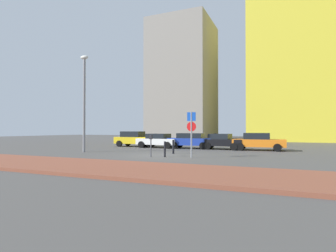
# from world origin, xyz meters

# --- Properties ---
(ground_plane) EXTENTS (120.00, 120.00, 0.00)m
(ground_plane) POSITION_xyz_m (0.00, 0.00, 0.00)
(ground_plane) COLOR #4C4947
(sidewalk_brick) EXTENTS (40.00, 4.33, 0.14)m
(sidewalk_brick) POSITION_xyz_m (0.00, -6.66, 0.07)
(sidewalk_brick) COLOR brown
(sidewalk_brick) RESTS_ON ground
(parked_car_yellow) EXTENTS (4.38, 1.90, 1.58)m
(parked_car_yellow) POSITION_xyz_m (-6.45, 7.90, 0.81)
(parked_car_yellow) COLOR gold
(parked_car_yellow) RESTS_ON ground
(parked_car_white) EXTENTS (4.27, 2.23, 1.37)m
(parked_car_white) POSITION_xyz_m (-3.48, 7.32, 0.72)
(parked_car_white) COLOR white
(parked_car_white) RESTS_ON ground
(parked_car_blue) EXTENTS (4.64, 2.24, 1.43)m
(parked_car_blue) POSITION_xyz_m (-0.10, 7.55, 0.76)
(parked_car_blue) COLOR #1E389E
(parked_car_blue) RESTS_ON ground
(parked_car_black) EXTENTS (4.14, 2.22, 1.39)m
(parked_car_black) POSITION_xyz_m (2.57, 7.59, 0.73)
(parked_car_black) COLOR black
(parked_car_black) RESTS_ON ground
(parked_car_orange) EXTENTS (4.31, 2.05, 1.48)m
(parked_car_orange) POSITION_xyz_m (5.81, 7.52, 0.77)
(parked_car_orange) COLOR orange
(parked_car_orange) RESTS_ON ground
(parking_sign_post) EXTENTS (0.60, 0.10, 2.89)m
(parking_sign_post) POSITION_xyz_m (2.46, -0.46, 1.82)
(parking_sign_post) COLOR gray
(parking_sign_post) RESTS_ON ground
(parking_meter) EXTENTS (0.18, 0.14, 1.43)m
(parking_meter) POSITION_xyz_m (-0.13, -0.96, 0.92)
(parking_meter) COLOR #4C4C51
(parking_meter) RESTS_ON ground
(street_lamp) EXTENTS (0.70, 0.36, 7.65)m
(street_lamp) POSITION_xyz_m (-6.72, 0.37, 4.46)
(street_lamp) COLOR gray
(street_lamp) RESTS_ON ground
(traffic_bollard_near) EXTENTS (0.12, 0.12, 1.01)m
(traffic_bollard_near) POSITION_xyz_m (0.77, -0.76, 0.50)
(traffic_bollard_near) COLOR black
(traffic_bollard_near) RESTS_ON ground
(traffic_bollard_mid) EXTENTS (0.15, 0.15, 1.01)m
(traffic_bollard_mid) POSITION_xyz_m (0.38, 1.64, 0.51)
(traffic_bollard_mid) COLOR black
(traffic_bollard_mid) RESTS_ON ground
(building_colorful_midrise) EXTENTS (19.67, 16.55, 27.45)m
(building_colorful_midrise) POSITION_xyz_m (12.44, 33.23, 13.72)
(building_colorful_midrise) COLOR gold
(building_colorful_midrise) RESTS_ON ground
(building_under_construction) EXTENTS (10.47, 10.90, 21.18)m
(building_under_construction) POSITION_xyz_m (-9.05, 29.63, 10.59)
(building_under_construction) COLOR gray
(building_under_construction) RESTS_ON ground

